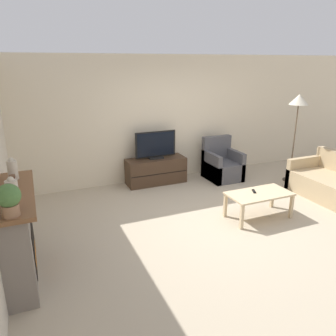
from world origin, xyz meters
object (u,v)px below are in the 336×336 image
at_px(potted_plant, 9,199).
at_px(coffee_table, 259,196).
at_px(floor_lamp, 299,104).
at_px(mantel_vase_centre_left, 12,187).
at_px(mantel_vase_left, 11,199).
at_px(tv, 156,146).
at_px(mantel_clock, 13,181).
at_px(remote, 254,191).
at_px(armchair, 222,166).
at_px(fireplace, 18,233).
at_px(tv_stand, 156,171).
at_px(mantel_vase_right, 12,169).

distance_m(potted_plant, coffee_table, 3.87).
bearing_deg(floor_lamp, mantel_vase_centre_left, -165.03).
distance_m(mantel_vase_left, tv, 3.93).
bearing_deg(mantel_clock, remote, 0.68).
height_order(armchair, floor_lamp, floor_lamp).
distance_m(mantel_vase_centre_left, remote, 3.72).
bearing_deg(coffee_table, tv, 113.94).
bearing_deg(fireplace, tv, 41.23).
bearing_deg(mantel_vase_centre_left, mantel_clock, 89.84).
height_order(mantel_vase_left, armchair, mantel_vase_left).
bearing_deg(mantel_clock, mantel_vase_centre_left, -90.16).
bearing_deg(tv, tv_stand, 90.00).
xyz_separation_m(mantel_vase_centre_left, tv, (2.69, 2.49, -0.36)).
bearing_deg(tv, remote, -66.41).
distance_m(mantel_vase_centre_left, tv, 3.68).
distance_m(fireplace, mantel_clock, 0.64).
relative_size(mantel_vase_left, tv, 0.26).
xyz_separation_m(mantel_clock, tv_stand, (2.68, 2.21, -0.90)).
relative_size(mantel_vase_left, mantel_vase_centre_left, 1.02).
xyz_separation_m(mantel_vase_left, mantel_vase_right, (0.00, 0.96, 0.03)).
bearing_deg(floor_lamp, mantel_vase_left, -161.61).
bearing_deg(mantel_vase_right, armchair, 20.82).
bearing_deg(tv, armchair, -11.55).
distance_m(armchair, coffee_table, 2.00).
distance_m(tv, remote, 2.39).
height_order(fireplace, tv_stand, fireplace).
bearing_deg(armchair, mantel_clock, -155.43).
bearing_deg(mantel_vase_centre_left, potted_plant, -90.00).
xyz_separation_m(mantel_vase_centre_left, mantel_vase_right, (0.00, 0.60, 0.03)).
height_order(mantel_vase_centre_left, remote, mantel_vase_centre_left).
relative_size(potted_plant, floor_lamp, 0.17).
bearing_deg(mantel_clock, armchair, 24.57).
distance_m(tv, coffee_table, 2.50).
bearing_deg(mantel_vase_centre_left, floor_lamp, 14.97).
height_order(mantel_vase_right, coffee_table, mantel_vase_right).
distance_m(fireplace, mantel_vase_left, 0.81).
height_order(fireplace, mantel_clock, mantel_clock).
xyz_separation_m(fireplace, mantel_vase_right, (0.02, 0.48, 0.67)).
height_order(mantel_clock, coffee_table, mantel_clock).
height_order(mantel_vase_left, potted_plant, potted_plant).
relative_size(mantel_vase_left, remote, 1.53).
xyz_separation_m(mantel_vase_left, potted_plant, (0.00, -0.20, 0.08)).
bearing_deg(fireplace, mantel_vase_right, 88.00).
xyz_separation_m(tv_stand, remote, (0.95, -2.17, 0.18)).
height_order(remote, floor_lamp, floor_lamp).
distance_m(mantel_vase_centre_left, tv_stand, 3.78).
height_order(mantel_vase_right, remote, mantel_vase_right).
bearing_deg(armchair, tv, 168.45).
bearing_deg(mantel_clock, coffee_table, -0.59).
xyz_separation_m(fireplace, tv, (2.70, 2.37, 0.28)).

